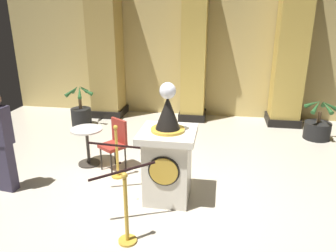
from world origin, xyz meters
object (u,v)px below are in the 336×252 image
(potted_palm_left, at_px, (81,113))
(cafe_table, at_px, (87,142))
(pedestal_clock, at_px, (168,157))
(stanchion_far, at_px, (127,219))
(bystander_guest, at_px, (1,140))
(cafe_chair_red, at_px, (116,140))
(stanchion_near, at_px, (117,159))
(potted_palm_right, at_px, (318,127))

(potted_palm_left, relative_size, cafe_table, 1.49)
(pedestal_clock, distance_m, potted_palm_left, 4.22)
(stanchion_far, distance_m, cafe_table, 2.50)
(pedestal_clock, xyz_separation_m, potted_palm_left, (-2.81, 3.13, -0.39))
(pedestal_clock, height_order, bystander_guest, pedestal_clock)
(stanchion_far, height_order, bystander_guest, bystander_guest)
(stanchion_far, height_order, potted_palm_left, potted_palm_left)
(potted_palm_left, bearing_deg, bystander_guest, -87.59)
(pedestal_clock, relative_size, bystander_guest, 1.12)
(potted_palm_left, relative_size, bystander_guest, 0.66)
(potted_palm_left, distance_m, cafe_table, 2.43)
(stanchion_far, height_order, cafe_chair_red, stanchion_far)
(pedestal_clock, distance_m, stanchion_near, 1.21)
(stanchion_near, bearing_deg, cafe_table, 150.71)
(potted_palm_right, distance_m, bystander_guest, 6.59)
(stanchion_far, bearing_deg, pedestal_clock, 73.03)
(potted_palm_right, bearing_deg, cafe_table, -155.40)
(stanchion_far, relative_size, potted_palm_left, 0.91)
(stanchion_near, relative_size, bystander_guest, 0.59)
(pedestal_clock, xyz_separation_m, potted_palm_right, (3.00, 3.13, -0.44))
(stanchion_far, distance_m, potted_palm_left, 4.91)
(pedestal_clock, relative_size, stanchion_near, 1.90)
(pedestal_clock, distance_m, stanchion_far, 1.23)
(cafe_table, distance_m, cafe_chair_red, 0.61)
(stanchion_near, height_order, bystander_guest, bystander_guest)
(cafe_table, bearing_deg, potted_palm_left, 116.70)
(pedestal_clock, bearing_deg, cafe_table, 150.77)
(pedestal_clock, bearing_deg, potted_palm_left, 131.94)
(stanchion_near, xyz_separation_m, potted_palm_right, (4.01, 2.56, -0.07))
(stanchion_near, relative_size, potted_palm_right, 1.02)
(stanchion_far, xyz_separation_m, cafe_chair_red, (-0.78, 2.00, 0.23))
(bystander_guest, bearing_deg, potted_palm_left, 92.41)
(pedestal_clock, bearing_deg, stanchion_far, -106.97)
(potted_palm_right, relative_size, bystander_guest, 0.58)
(stanchion_far, xyz_separation_m, potted_palm_right, (3.35, 4.25, -0.07))
(stanchion_near, relative_size, cafe_table, 1.34)
(bystander_guest, height_order, cafe_chair_red, bystander_guest)
(stanchion_near, relative_size, cafe_chair_red, 1.03)
(stanchion_near, relative_size, potted_palm_left, 0.90)
(potted_palm_left, relative_size, cafe_chair_red, 1.14)
(potted_palm_left, xyz_separation_m, bystander_guest, (0.14, -3.29, 0.56))
(bystander_guest, bearing_deg, potted_palm_right, 30.14)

